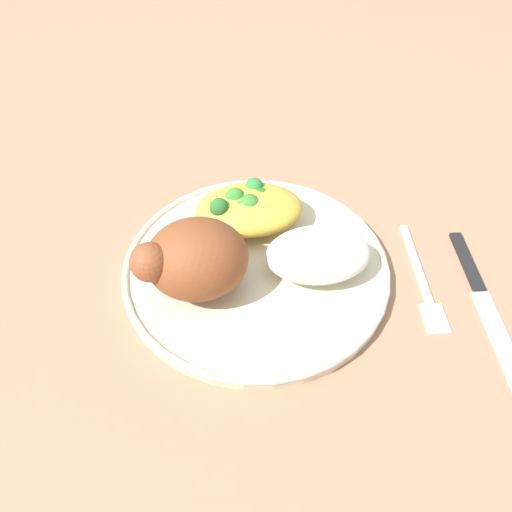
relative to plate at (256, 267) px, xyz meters
name	(u,v)px	position (x,y,z in m)	size (l,w,h in m)	color
ground_plane	(256,272)	(0.00, 0.00, -0.01)	(2.00, 2.00, 0.00)	#A27456
plate	(256,267)	(0.00, 0.00, 0.00)	(0.27, 0.27, 0.01)	beige
roasted_chicken	(194,259)	(0.06, 0.02, 0.04)	(0.11, 0.08, 0.07)	brown
rice_pile	(318,254)	(-0.06, 0.01, 0.03)	(0.10, 0.07, 0.04)	white
mac_cheese_with_broccoli	(246,208)	(0.00, -0.06, 0.03)	(0.11, 0.08, 0.04)	gold
fork	(423,281)	(-0.16, 0.03, 0.00)	(0.03, 0.14, 0.01)	silver
knife	(480,289)	(-0.22, 0.05, 0.00)	(0.03, 0.19, 0.01)	black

